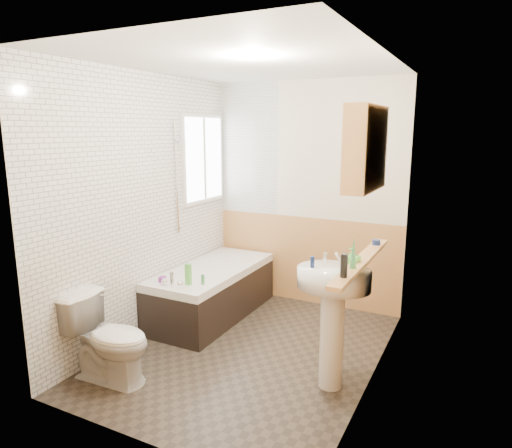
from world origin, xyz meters
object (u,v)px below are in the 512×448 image
Objects in this scene: pine_shelf at (362,261)px; sink at (333,304)px; bathtub at (212,290)px; medicine_cabinet at (366,148)px; toilet at (109,339)px.

sink is at bearing -177.47° from pine_shelf.
medicine_cabinet is at bearing -21.78° from bathtub.
toilet is 1.78m from sink.
bathtub is 1.16× the size of pine_shelf.
medicine_cabinet is at bearing 17.91° from sink.
pine_shelf reaches higher than bathtub.
medicine_cabinet is at bearing -68.97° from toilet.
pine_shelf reaches higher than toilet.
bathtub is at bearing 147.68° from sink.
medicine_cabinet is (1.74, -0.70, 1.56)m from bathtub.
toilet is at bearing -158.47° from pine_shelf.
toilet is at bearing -91.17° from bathtub.
toilet is 0.66× the size of sink.
toilet is at bearing -156.30° from medicine_cabinet.
pine_shelf is (0.20, 0.01, 0.36)m from sink.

